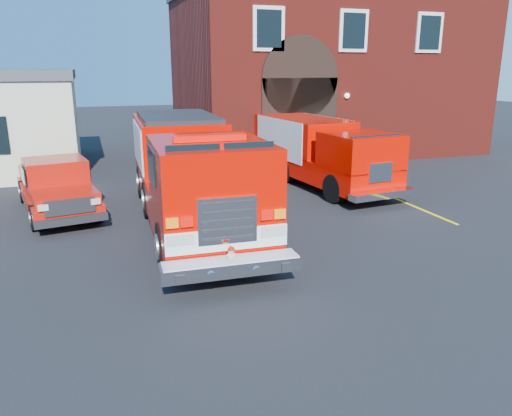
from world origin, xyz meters
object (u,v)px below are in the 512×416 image
object	(u,v)px
fire_station	(322,71)
secondary_truck	(320,150)
fire_engine	(190,172)
pickup_truck	(56,187)

from	to	relation	value
fire_station	secondary_truck	xyz separation A→B (m)	(-4.10, -8.41, -2.90)
fire_station	fire_engine	bearing A→B (deg)	-129.75
fire_engine	pickup_truck	bearing A→B (deg)	145.32
fire_station	fire_engine	distance (m)	15.66
fire_station	pickup_truck	size ratio (longest dim) A/B	2.71
pickup_truck	secondary_truck	size ratio (longest dim) A/B	0.71
fire_engine	pickup_truck	world-z (taller)	fire_engine
fire_station	pickup_truck	distance (m)	16.84
fire_station	secondary_truck	size ratio (longest dim) A/B	1.93
secondary_truck	fire_station	bearing A→B (deg)	64.02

